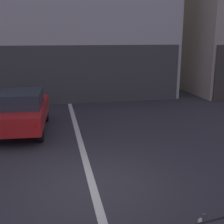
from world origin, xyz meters
The scene contains 4 objects.
ground_plane centered at (0.00, 0.00, 0.00)m, with size 120.00×120.00×0.00m, color #333338.
lane_centre_line centered at (0.00, 6.00, 0.00)m, with size 0.20×18.00×0.01m, color silver.
building_mid_block centered at (1.19, 13.34, 5.15)m, with size 10.75×7.66×10.32m.
car_red_crossing_near centered at (-2.09, 4.93, 0.89)m, with size 2.00×4.20×1.64m.
Camera 1 is at (-0.86, -6.66, 3.72)m, focal length 47.04 mm.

